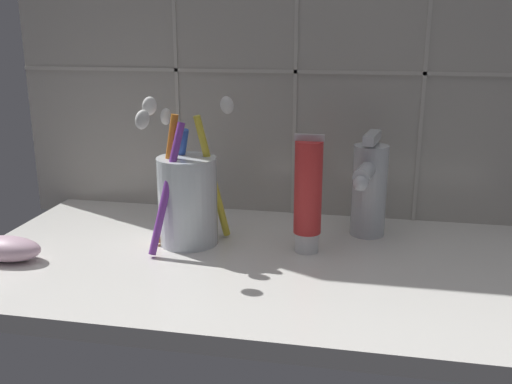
% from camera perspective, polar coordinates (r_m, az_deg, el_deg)
% --- Properties ---
extents(sink_counter, '(0.69, 0.37, 0.02)m').
position_cam_1_polar(sink_counter, '(0.68, 0.27, -7.37)').
color(sink_counter, silver).
rests_on(sink_counter, ground).
extents(tile_wall_backsplash, '(0.79, 0.02, 0.59)m').
position_cam_1_polar(tile_wall_backsplash, '(0.81, 2.90, 17.00)').
color(tile_wall_backsplash, '#B7B2A8').
rests_on(tile_wall_backsplash, ground).
extents(toothbrush_cup, '(0.11, 0.13, 0.19)m').
position_cam_1_polar(toothbrush_cup, '(0.71, -6.94, -0.50)').
color(toothbrush_cup, silver).
rests_on(toothbrush_cup, sink_counter).
extents(toothpaste_tube, '(0.03, 0.03, 0.14)m').
position_cam_1_polar(toothpaste_tube, '(0.68, 5.22, -0.28)').
color(toothpaste_tube, white).
rests_on(toothpaste_tube, sink_counter).
extents(sink_faucet, '(0.04, 0.11, 0.13)m').
position_cam_1_polar(sink_faucet, '(0.74, 11.21, 0.50)').
color(sink_faucet, silver).
rests_on(sink_faucet, sink_counter).
extents(soap_bar, '(0.09, 0.04, 0.03)m').
position_cam_1_polar(soap_bar, '(0.73, -23.75, -5.20)').
color(soap_bar, '#DBB2C6').
rests_on(soap_bar, sink_counter).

